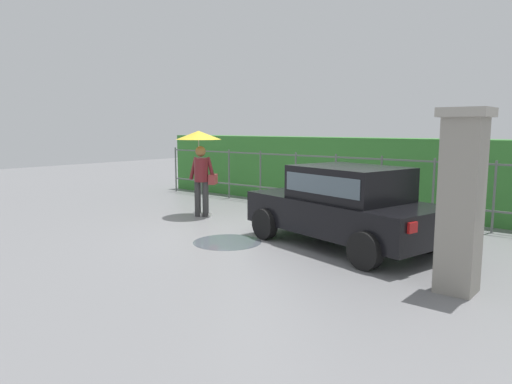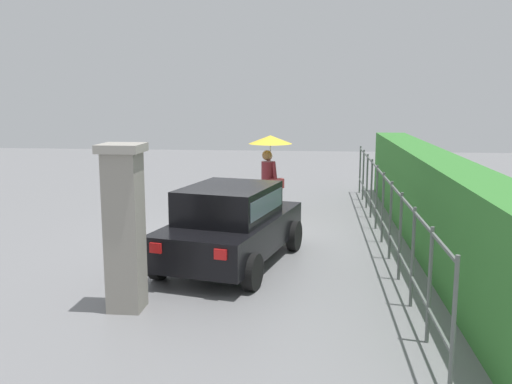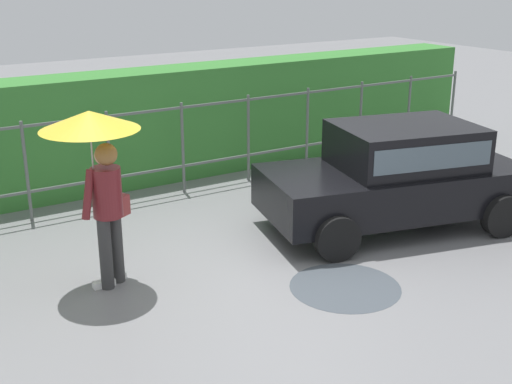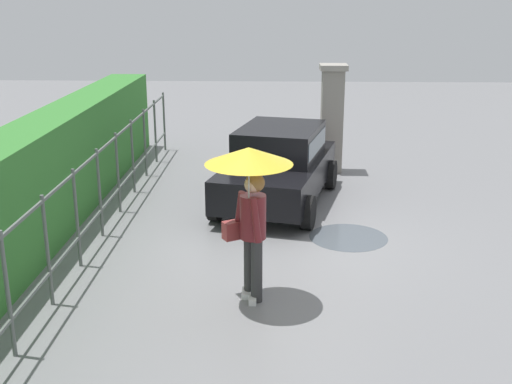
% 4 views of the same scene
% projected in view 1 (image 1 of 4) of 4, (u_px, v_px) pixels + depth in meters
% --- Properties ---
extents(ground_plane, '(40.00, 40.00, 0.00)m').
position_uv_depth(ground_plane, '(258.00, 234.00, 9.54)').
color(ground_plane, slate).
extents(car, '(3.98, 2.53, 1.48)m').
position_uv_depth(car, '(345.00, 203.00, 8.51)').
color(car, black).
rests_on(car, ground).
extents(pedestrian, '(1.10, 1.10, 2.09)m').
position_uv_depth(pedestrian, '(200.00, 151.00, 11.35)').
color(pedestrian, '#333333').
rests_on(pedestrian, ground).
extents(gate_pillar, '(0.60, 0.60, 2.42)m').
position_uv_depth(gate_pillar, '(461.00, 200.00, 6.06)').
color(gate_pillar, gray).
rests_on(gate_pillar, ground).
extents(fence_section, '(12.51, 0.05, 1.50)m').
position_uv_depth(fence_section, '(335.00, 180.00, 11.97)').
color(fence_section, '#59605B').
rests_on(fence_section, ground).
extents(hedge_row, '(13.46, 0.90, 1.90)m').
position_uv_depth(hedge_row, '(354.00, 173.00, 12.69)').
color(hedge_row, '#387F33').
rests_on(hedge_row, ground).
extents(puddle_near, '(1.31, 1.31, 0.00)m').
position_uv_depth(puddle_near, '(227.00, 242.00, 8.90)').
color(puddle_near, '#4C545B').
rests_on(puddle_near, ground).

